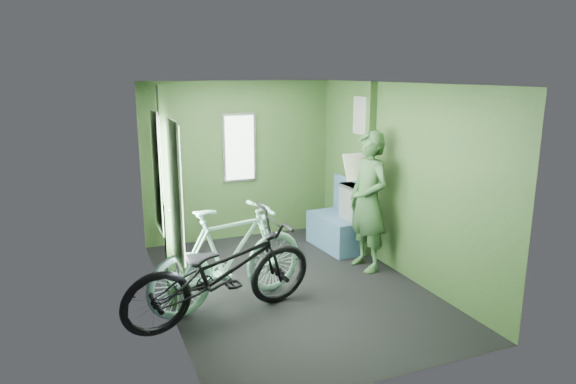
% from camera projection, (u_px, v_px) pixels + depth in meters
% --- Properties ---
extents(room, '(4.00, 4.02, 2.31)m').
position_uv_depth(room, '(287.00, 164.00, 5.64)').
color(room, black).
rests_on(room, ground).
extents(bicycle_black, '(2.14, 1.24, 1.17)m').
position_uv_depth(bicycle_black, '(224.00, 320.00, 5.13)').
color(bicycle_black, black).
rests_on(bicycle_black, ground).
extents(bicycle_mint, '(1.92, 1.01, 1.13)m').
position_uv_depth(bicycle_mint, '(231.00, 305.00, 5.46)').
color(bicycle_mint, '#7FBCA7').
rests_on(bicycle_mint, ground).
extents(passenger, '(0.47, 0.72, 1.74)m').
position_uv_depth(passenger, '(368.00, 201.00, 6.30)').
color(passenger, '#31552E').
rests_on(passenger, ground).
extents(waste_box, '(0.28, 0.39, 0.94)m').
position_uv_depth(waste_box, '(354.00, 218.00, 7.02)').
color(waste_box, slate).
rests_on(waste_box, ground).
extents(bench_seat, '(0.58, 0.95, 0.97)m').
position_uv_depth(bench_seat, '(339.00, 228.00, 7.20)').
color(bench_seat, navy).
rests_on(bench_seat, ground).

